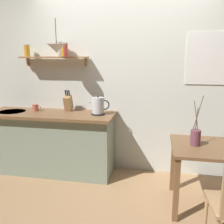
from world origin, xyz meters
The scene contains 10 objects.
ground_plane centered at (0.00, 0.00, 0.00)m, with size 14.00×14.00×0.00m, color #A87F56.
back_wall centered at (0.20, 0.65, 1.35)m, with size 6.80×0.11×2.70m.
kitchen_counter centered at (-1.00, 0.32, 0.45)m, with size 1.83×0.63×0.89m.
wall_shelf centered at (-0.97, 0.49, 1.71)m, with size 0.99×0.20×0.33m.
dining_table centered at (1.14, -0.20, 0.60)m, with size 0.97×0.72×0.72m.
twig_vase centered at (0.90, -0.20, 0.81)m, with size 0.11×0.11×0.54m.
electric_kettle centered at (-0.30, 0.32, 1.01)m, with size 0.28×0.18×0.26m.
knife_block centered at (-0.78, 0.46, 1.01)m, with size 0.09×0.18×0.31m.
coffee_mug_by_sink centered at (-1.25, 0.37, 0.94)m, with size 0.13×0.09×0.10m.
pendant_lamp centered at (-0.83, 0.24, 1.77)m, with size 0.24×0.24×0.42m.
Camera 1 is at (0.49, -2.84, 1.64)m, focal length 39.46 mm.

